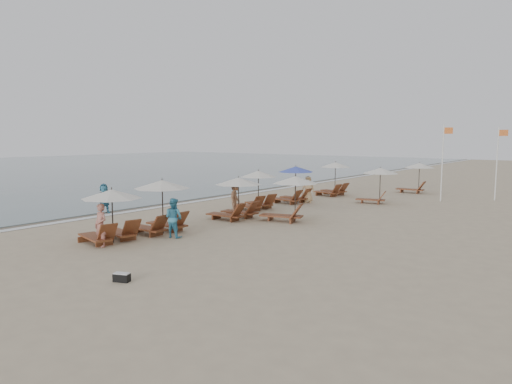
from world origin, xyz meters
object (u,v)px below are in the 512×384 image
Objects in this scene: waterline_walker at (104,198)px; inland_station_1 at (377,180)px; lounger_station_5 at (332,180)px; lounger_station_2 at (235,198)px; inland_station_0 at (289,195)px; lounger_station_1 at (159,207)px; beachgoer_near at (101,225)px; lounger_station_0 at (109,215)px; beachgoer_mid_b at (236,198)px; lounger_station_4 at (292,185)px; flag_pole_near at (443,159)px; beachgoer_far_b at (308,189)px; inland_station_2 at (415,175)px; beachgoer_mid_a at (174,218)px; lounger_station_3 at (255,191)px; duffel_bag at (122,277)px.

inland_station_1 is at bearing -8.23° from waterline_walker.
lounger_station_5 reaches higher than waterline_walker.
lounger_station_2 reaches higher than waterline_walker.
inland_station_1 is at bearing 84.18° from inland_station_0.
lounger_station_2 is 11.61m from lounger_station_5.
lounger_station_1 is 1.64× the size of beachgoer_near.
waterline_walker is at bearing -156.52° from inland_station_0.
lounger_station_0 is at bearing 124.14° from beachgoer_near.
lounger_station_1 reaches higher than inland_station_1.
lounger_station_1 is 1.47× the size of beachgoer_mid_b.
beachgoer_mid_b is at bearing 94.28° from beachgoer_near.
flag_pole_near is at bearing 41.38° from lounger_station_4.
beachgoer_far_b is 8.87m from flag_pole_near.
beachgoer_near is 0.89× the size of beachgoer_mid_b.
lounger_station_2 is 7.68m from beachgoer_near.
inland_station_2 is at bearing 79.84° from lounger_station_1.
lounger_station_5 reaches higher than inland_station_0.
lounger_station_5 reaches higher than inland_station_2.
beachgoer_mid_a is at bearing -12.03° from lounger_station_1.
inland_station_1 is (0.88, 8.61, 0.16)m from inland_station_0.
lounger_station_1 is 1.02× the size of lounger_station_2.
waterline_walker is (-5.91, -9.63, -0.32)m from lounger_station_4.
inland_station_1 and inland_station_2 have the same top height.
lounger_station_2 is 0.94× the size of inland_station_0.
flag_pole_near reaches higher than inland_station_0.
lounger_station_1 is 4.64m from lounger_station_2.
beachgoer_mid_a is at bearing -81.57° from lounger_station_4.
lounger_station_1 is 1.61× the size of beachgoer_far_b.
lounger_station_5 is (0.16, 4.90, 0.00)m from lounger_station_4.
beachgoer_far_b is at bearing -29.74° from beachgoer_mid_b.
lounger_station_5 is 4.55m from inland_station_1.
beachgoer_far_b is (0.52, -4.14, -0.29)m from lounger_station_5.
inland_station_1 is 1.56× the size of beachgoer_near.
inland_station_1 is (3.39, 9.72, 0.40)m from lounger_station_2.
lounger_station_3 is 10.86m from beachgoer_near.
beachgoer_far_b is at bearing 103.93° from duffel_bag.
inland_station_2 is (4.57, 13.56, 0.31)m from lounger_station_3.
beachgoer_far_b is (0.37, 14.43, -0.24)m from lounger_station_0.
beachgoer_mid_a is 12.36m from beachgoer_far_b.
inland_station_0 is (3.26, -10.48, 0.18)m from lounger_station_5.
lounger_station_0 is at bearing -99.64° from inland_station_2.
lounger_station_3 is 0.90× the size of inland_station_0.
lounger_station_4 reaches higher than lounger_station_0.
beachgoer_mid_b is at bearing -89.39° from lounger_station_5.
flag_pole_near reaches higher than inland_station_1.
inland_station_0 is 1.73× the size of beachgoer_mid_a.
beachgoer_near is (0.45, -0.69, -0.25)m from lounger_station_0.
waterline_walker is at bearing 94.91° from beachgoer_mid_b.
lounger_station_3 is at bearing -83.05° from beachgoer_mid_a.
beachgoer_near is 8.18m from waterline_walker.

